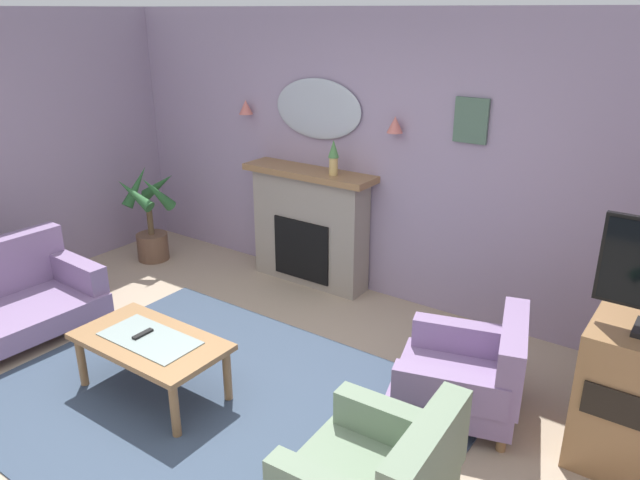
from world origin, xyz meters
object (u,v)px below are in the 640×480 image
(wall_sconce_left, at_px, (246,107))
(armchair_near_fireplace, at_px, (471,372))
(wall_mirror, at_px, (317,109))
(tv_remote, at_px, (143,334))
(wall_sconce_right, at_px, (395,125))
(coffee_table, at_px, (151,346))
(mantel_vase_centre, at_px, (334,156))
(framed_picture, at_px, (471,121))
(armchair_beside_couch, at_px, (380,474))
(fireplace, at_px, (309,228))
(potted_plant_tall_palm, at_px, (150,220))

(wall_sconce_left, bearing_deg, armchair_near_fireplace, -21.50)
(wall_sconce_left, bearing_deg, wall_mirror, 3.37)
(wall_sconce_left, height_order, armchair_near_fireplace, wall_sconce_left)
(tv_remote, height_order, armchair_near_fireplace, armchair_near_fireplace)
(wall_sconce_right, xyz_separation_m, coffee_table, (-0.63, -2.27, -1.28))
(wall_sconce_left, xyz_separation_m, armchair_near_fireplace, (2.98, -1.17, -1.35))
(wall_sconce_left, relative_size, wall_sconce_right, 1.00)
(mantel_vase_centre, height_order, armchair_near_fireplace, mantel_vase_centre)
(framed_picture, bearing_deg, armchair_beside_couch, -75.77)
(fireplace, height_order, wall_sconce_right, wall_sconce_right)
(mantel_vase_centre, bearing_deg, tv_remote, -94.04)
(mantel_vase_centre, distance_m, wall_sconce_left, 1.20)
(fireplace, relative_size, coffee_table, 1.24)
(tv_remote, distance_m, armchair_near_fireplace, 2.27)
(framed_picture, distance_m, armchair_beside_couch, 2.88)
(tv_remote, relative_size, potted_plant_tall_palm, 0.16)
(armchair_near_fireplace, bearing_deg, potted_plant_tall_palm, 171.87)
(wall_sconce_right, xyz_separation_m, tv_remote, (-0.70, -2.27, -1.21))
(armchair_near_fireplace, bearing_deg, mantel_vase_centre, 150.07)
(wall_mirror, relative_size, tv_remote, 6.00)
(mantel_vase_centre, height_order, framed_picture, framed_picture)
(armchair_beside_couch, bearing_deg, mantel_vase_centre, 129.07)
(wall_mirror, bearing_deg, fireplace, -90.00)
(fireplace, height_order, armchair_beside_couch, fireplace)
(mantel_vase_centre, height_order, potted_plant_tall_palm, mantel_vase_centre)
(wall_sconce_left, distance_m, tv_remote, 2.76)
(armchair_beside_couch, bearing_deg, potted_plant_tall_palm, 155.84)
(tv_remote, xyz_separation_m, armchair_near_fireplace, (1.98, 1.10, -0.15))
(mantel_vase_centre, distance_m, coffee_table, 2.36)
(wall_sconce_left, bearing_deg, mantel_vase_centre, -5.96)
(tv_remote, bearing_deg, fireplace, 93.89)
(wall_sconce_left, xyz_separation_m, coffee_table, (1.07, -2.27, -1.28))
(wall_sconce_left, distance_m, armchair_near_fireplace, 3.48)
(framed_picture, height_order, coffee_table, framed_picture)
(wall_mirror, height_order, armchair_beside_couch, wall_mirror)
(fireplace, height_order, wall_sconce_left, wall_sconce_left)
(armchair_beside_couch, distance_m, potted_plant_tall_palm, 4.23)
(coffee_table, bearing_deg, mantel_vase_centre, 87.87)
(tv_remote, xyz_separation_m, armchair_beside_couch, (1.96, -0.08, -0.15))
(fireplace, height_order, wall_mirror, wall_mirror)
(fireplace, distance_m, mantel_vase_centre, 0.83)
(tv_remote, distance_m, potted_plant_tall_palm, 2.51)
(fireplace, bearing_deg, wall_sconce_left, 173.84)
(fireplace, distance_m, potted_plant_tall_palm, 1.83)
(wall_sconce_right, relative_size, framed_picture, 0.39)
(fireplace, xyz_separation_m, armchair_beside_couch, (2.11, -2.26, -0.27))
(wall_mirror, bearing_deg, potted_plant_tall_palm, -158.97)
(wall_sconce_right, height_order, tv_remote, wall_sconce_right)
(mantel_vase_centre, bearing_deg, fireplace, 174.61)
(wall_mirror, bearing_deg, armchair_beside_couch, -48.67)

